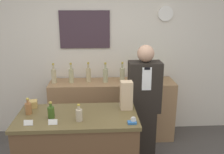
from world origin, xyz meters
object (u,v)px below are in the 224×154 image
potted_plant (154,70)px  tape_dispenser (133,121)px  paper_bag (126,95)px  shopkeeper (144,107)px

potted_plant → tape_dispenser: bearing=-110.4°
potted_plant → paper_bag: potted_plant is taller
potted_plant → tape_dispenser: size_ratio=3.84×
shopkeeper → paper_bag: size_ratio=4.95×
shopkeeper → tape_dispenser: shopkeeper is taller
tape_dispenser → shopkeeper: bearing=71.1°
shopkeeper → tape_dispenser: bearing=-108.9°
shopkeeper → potted_plant: (0.26, 0.64, 0.33)m
shopkeeper → paper_bag: (-0.28, -0.37, 0.30)m
potted_plant → tape_dispenser: potted_plant is taller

